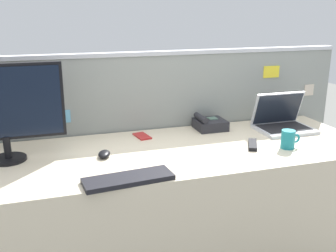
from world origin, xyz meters
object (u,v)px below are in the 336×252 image
(laptop, at_px, (282,121))
(cell_phone_red_case, at_px, (142,136))
(desktop_monitor, at_px, (2,107))
(desk_phone, at_px, (209,124))
(computer_mouse_right_hand, at_px, (104,154))
(tv_remote, at_px, (253,145))
(coffee_mug, at_px, (288,139))
(keyboard_main, at_px, (128,179))

(laptop, distance_m, cell_phone_red_case, 0.89)
(desktop_monitor, xyz_separation_m, laptop, (1.61, 0.05, -0.22))
(desk_phone, bearing_deg, computer_mouse_right_hand, -158.07)
(laptop, distance_m, tv_remote, 0.41)
(tv_remote, xyz_separation_m, coffee_mug, (0.17, -0.08, 0.04))
(keyboard_main, height_order, cell_phone_red_case, keyboard_main)
(computer_mouse_right_hand, distance_m, tv_remote, 0.82)
(desktop_monitor, xyz_separation_m, coffee_mug, (1.45, -0.27, -0.23))
(desk_phone, bearing_deg, coffee_mug, -59.22)
(keyboard_main, bearing_deg, desk_phone, 38.03)
(tv_remote, bearing_deg, laptop, 62.82)
(computer_mouse_right_hand, bearing_deg, desktop_monitor, -175.76)
(coffee_mug, bearing_deg, desk_phone, 120.78)
(laptop, bearing_deg, desktop_monitor, -178.35)
(tv_remote, bearing_deg, computer_mouse_right_hand, -158.34)
(desk_phone, bearing_deg, keyboard_main, -136.56)
(desktop_monitor, distance_m, coffee_mug, 1.49)
(computer_mouse_right_hand, bearing_deg, desk_phone, 38.17)
(cell_phone_red_case, bearing_deg, desk_phone, -7.14)
(keyboard_main, bearing_deg, coffee_mug, 4.58)
(desk_phone, bearing_deg, laptop, -17.88)
(laptop, distance_m, coffee_mug, 0.35)
(laptop, xyz_separation_m, computer_mouse_right_hand, (-1.14, -0.15, -0.04))
(keyboard_main, height_order, computer_mouse_right_hand, computer_mouse_right_hand)
(desk_phone, bearing_deg, cell_phone_red_case, -176.85)
(keyboard_main, xyz_separation_m, cell_phone_red_case, (0.21, 0.59, -0.01))
(tv_remote, height_order, coffee_mug, coffee_mug)
(desk_phone, bearing_deg, desktop_monitor, -171.00)
(laptop, bearing_deg, tv_remote, -144.98)
(desk_phone, distance_m, keyboard_main, 0.90)
(tv_remote, bearing_deg, cell_phone_red_case, 175.23)
(cell_phone_red_case, bearing_deg, computer_mouse_right_hand, -145.75)
(cell_phone_red_case, bearing_deg, laptop, -17.79)
(desktop_monitor, bearing_deg, coffee_mug, -10.52)
(desktop_monitor, bearing_deg, computer_mouse_right_hand, -12.00)
(cell_phone_red_case, distance_m, coffee_mug, 0.84)
(computer_mouse_right_hand, height_order, cell_phone_red_case, computer_mouse_right_hand)
(computer_mouse_right_hand, bearing_deg, keyboard_main, -64.01)
(computer_mouse_right_hand, bearing_deg, tv_remote, 10.09)
(coffee_mug, bearing_deg, keyboard_main, -170.01)
(desktop_monitor, relative_size, computer_mouse_right_hand, 5.85)
(desk_phone, relative_size, tv_remote, 1.09)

